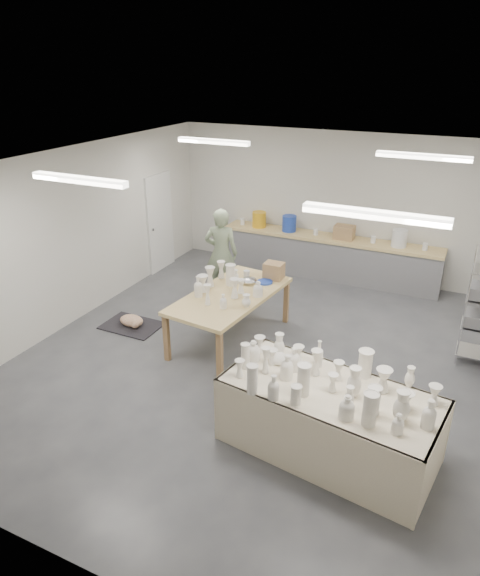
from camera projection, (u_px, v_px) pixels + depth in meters
The scene contains 8 objects.
room at pixel (256, 231), 7.28m from camera, with size 8.00×8.02×3.00m.
back_counter at pixel (328, 255), 10.85m from camera, with size 4.60×0.60×1.24m.
drying_table at pixel (328, 418), 5.97m from camera, with size 2.60×1.51×1.24m.
work_table at pixel (233, 291), 8.32m from camera, with size 1.36×2.35×1.20m.
rug at pixel (132, 326), 9.00m from camera, with size 1.00×0.70×0.02m, color black.
cat at pixel (132, 321), 8.94m from camera, with size 0.47×0.36×0.19m.
potter at pixel (221, 253), 9.83m from camera, with size 0.64×0.42×1.76m, color #94A982.
red_stool at pixel (228, 278), 10.31m from camera, with size 0.36×0.36×0.29m.
Camera 1 is at (2.67, -6.32, 4.30)m, focal length 32.00 mm.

